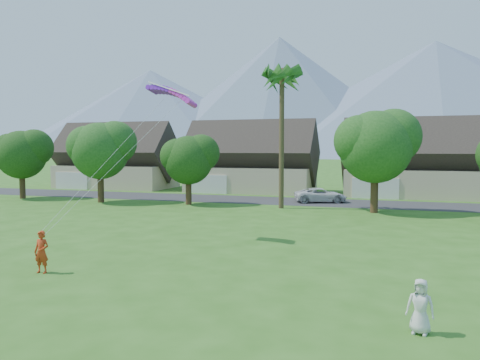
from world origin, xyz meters
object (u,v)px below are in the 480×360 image
at_px(kite_flyer, 42,252).
at_px(parafoil_kite, 173,92).
at_px(watcher, 420,306).
at_px(parked_car, 321,195).

relative_size(kite_flyer, parafoil_kite, 0.58).
height_order(watcher, parafoil_kite, parafoil_kite).
xyz_separation_m(kite_flyer, watcher, (15.16, -2.11, -0.11)).
xyz_separation_m(watcher, parked_car, (-7.27, 31.93, -0.10)).
height_order(kite_flyer, watcher, kite_flyer).
distance_m(kite_flyer, parafoil_kite, 11.81).
height_order(watcher, parked_car, watcher).
bearing_deg(parafoil_kite, watcher, -31.86).
height_order(kite_flyer, parked_car, kite_flyer).
bearing_deg(parked_car, kite_flyer, 145.71).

